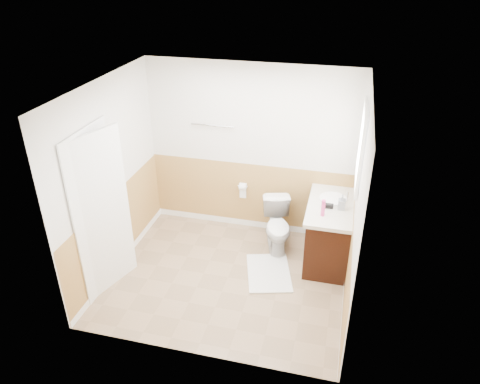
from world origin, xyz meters
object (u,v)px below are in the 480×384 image
(bath_mat, at_px, (269,273))
(vanity_cabinet, at_px, (329,234))
(toilet, at_px, (278,226))
(soap_dispenser, at_px, (342,202))
(lotion_bottle, at_px, (323,208))

(bath_mat, height_order, vanity_cabinet, vanity_cabinet)
(toilet, relative_size, bath_mat, 0.87)
(toilet, height_order, vanity_cabinet, vanity_cabinet)
(toilet, bearing_deg, bath_mat, -105.62)
(toilet, distance_m, bath_mat, 0.71)
(toilet, relative_size, soap_dispenser, 3.46)
(lotion_bottle, bearing_deg, bath_mat, -159.64)
(toilet, distance_m, lotion_bottle, 0.95)
(bath_mat, xyz_separation_m, lotion_bottle, (0.61, 0.23, 0.95))
(bath_mat, relative_size, lotion_bottle, 3.64)
(bath_mat, relative_size, soap_dispenser, 3.96)
(vanity_cabinet, xyz_separation_m, soap_dispenser, (0.12, -0.08, 0.55))
(bath_mat, xyz_separation_m, vanity_cabinet, (0.71, 0.53, 0.39))
(toilet, bearing_deg, lotion_bottle, -48.48)
(toilet, xyz_separation_m, vanity_cabinet, (0.71, -0.09, 0.05))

